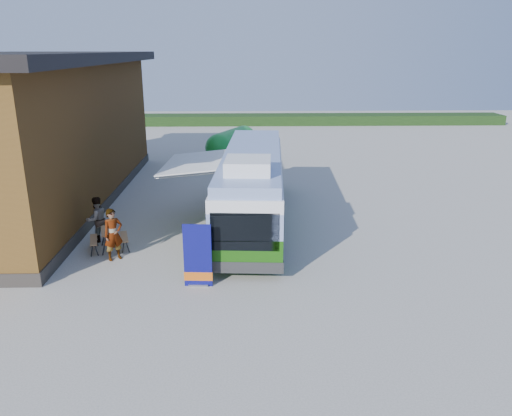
{
  "coord_description": "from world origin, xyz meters",
  "views": [
    {
      "loc": [
        0.36,
        -15.39,
        7.64
      ],
      "look_at": [
        0.87,
        4.18,
        1.4
      ],
      "focal_mm": 35.0,
      "sensor_mm": 36.0,
      "label": 1
    }
  ],
  "objects_px": {
    "person_a": "(113,234)",
    "banner": "(198,261)",
    "picnic_table": "(109,235)",
    "person_b": "(97,219)",
    "bus": "(252,184)",
    "slurry_tanker": "(232,143)"
  },
  "relations": [
    {
      "from": "person_a",
      "to": "banner",
      "type": "bearing_deg",
      "value": -72.09
    },
    {
      "from": "banner",
      "to": "picnic_table",
      "type": "relative_size",
      "value": 1.28
    },
    {
      "from": "person_a",
      "to": "person_b",
      "type": "distance_m",
      "value": 2.25
    },
    {
      "from": "picnic_table",
      "to": "person_a",
      "type": "distance_m",
      "value": 1.14
    },
    {
      "from": "person_a",
      "to": "person_b",
      "type": "xyz_separation_m",
      "value": [
        -1.15,
        1.93,
        -0.05
      ]
    },
    {
      "from": "bus",
      "to": "person_b",
      "type": "distance_m",
      "value": 6.86
    },
    {
      "from": "person_b",
      "to": "banner",
      "type": "bearing_deg",
      "value": 94.13
    },
    {
      "from": "picnic_table",
      "to": "slurry_tanker",
      "type": "bearing_deg",
      "value": 58.41
    },
    {
      "from": "bus",
      "to": "person_b",
      "type": "bearing_deg",
      "value": -158.3
    },
    {
      "from": "picnic_table",
      "to": "banner",
      "type": "bearing_deg",
      "value": -56.94
    },
    {
      "from": "bus",
      "to": "slurry_tanker",
      "type": "bearing_deg",
      "value": 98.67
    },
    {
      "from": "person_b",
      "to": "bus",
      "type": "bearing_deg",
      "value": 155.86
    },
    {
      "from": "bus",
      "to": "picnic_table",
      "type": "xyz_separation_m",
      "value": [
        -5.77,
        -3.09,
        -1.22
      ]
    },
    {
      "from": "person_a",
      "to": "bus",
      "type": "bearing_deg",
      "value": 0.31
    },
    {
      "from": "bus",
      "to": "banner",
      "type": "relative_size",
      "value": 5.69
    },
    {
      "from": "person_a",
      "to": "person_b",
      "type": "height_order",
      "value": "person_a"
    },
    {
      "from": "person_b",
      "to": "slurry_tanker",
      "type": "relative_size",
      "value": 0.33
    },
    {
      "from": "bus",
      "to": "slurry_tanker",
      "type": "relative_size",
      "value": 2.2
    },
    {
      "from": "person_b",
      "to": "picnic_table",
      "type": "bearing_deg",
      "value": 83.63
    },
    {
      "from": "bus",
      "to": "person_b",
      "type": "height_order",
      "value": "bus"
    },
    {
      "from": "banner",
      "to": "slurry_tanker",
      "type": "height_order",
      "value": "slurry_tanker"
    },
    {
      "from": "person_b",
      "to": "slurry_tanker",
      "type": "distance_m",
      "value": 16.19
    }
  ]
}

